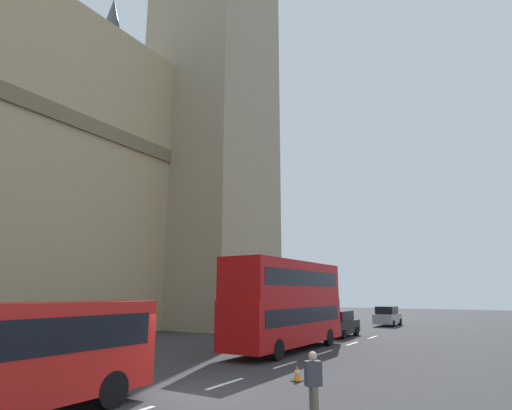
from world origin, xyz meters
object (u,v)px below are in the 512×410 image
object	(u,v)px
traffic_cone_middle	(310,365)
sedan_trailing	(388,316)
pedestrian_near_cones	(313,384)
sedan_lead	(339,324)
traffic_cone_west	(297,373)
double_decker_bus	(287,301)

from	to	relation	value
traffic_cone_middle	sedan_trailing	bearing A→B (deg)	7.53
sedan_trailing	pedestrian_near_cones	xyz separation A→B (m)	(-32.42, -6.27, -0.00)
sedan_trailing	sedan_lead	bearing A→B (deg)	178.08
sedan_lead	pedestrian_near_cones	bearing A→B (deg)	-161.43
sedan_lead	traffic_cone_middle	distance (m)	14.48
sedan_lead	sedan_trailing	distance (m)	12.50
pedestrian_near_cones	sedan_lead	bearing A→B (deg)	18.57
traffic_cone_middle	pedestrian_near_cones	distance (m)	6.64
sedan_trailing	traffic_cone_west	size ratio (longest dim) A/B	7.59
sedan_lead	sedan_trailing	world-z (taller)	same
pedestrian_near_cones	traffic_cone_west	bearing A→B (deg)	30.69
double_decker_bus	sedan_lead	xyz separation A→B (m)	(8.65, 0.18, -1.80)
double_decker_bus	pedestrian_near_cones	size ratio (longest dim) A/B	6.07
sedan_trailing	traffic_cone_west	world-z (taller)	sedan_trailing
traffic_cone_west	traffic_cone_middle	bearing A→B (deg)	8.51
sedan_trailing	traffic_cone_west	xyz separation A→B (m)	(-28.17, -3.75, -0.63)
double_decker_bus	traffic_cone_west	size ratio (longest dim) A/B	17.70
traffic_cone_west	pedestrian_near_cones	distance (m)	4.98
sedan_trailing	pedestrian_near_cones	world-z (taller)	sedan_trailing
double_decker_bus	sedan_trailing	world-z (taller)	double_decker_bus
traffic_cone_middle	pedestrian_near_cones	size ratio (longest dim) A/B	0.34
sedan_trailing	traffic_cone_middle	size ratio (longest dim) A/B	7.59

